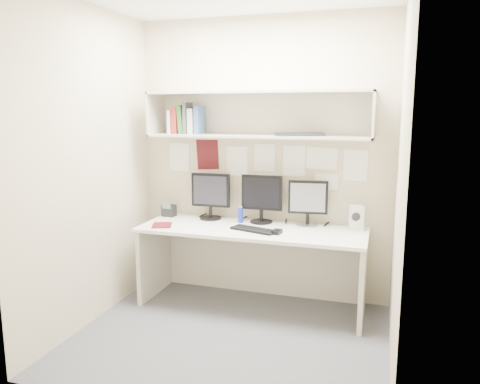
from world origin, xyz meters
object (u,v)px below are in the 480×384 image
(monitor_center, at_px, (262,197))
(speaker, at_px, (356,218))
(monitor_left, at_px, (211,194))
(desk_phone, at_px, (169,210))
(monitor_right, at_px, (308,201))
(desk, at_px, (252,267))
(maroon_notebook, at_px, (162,225))
(keyboard, at_px, (254,230))

(monitor_center, distance_m, speaker, 0.87)
(monitor_left, relative_size, desk_phone, 3.00)
(speaker, bearing_deg, monitor_center, 159.60)
(monitor_left, height_order, speaker, monitor_left)
(monitor_right, xyz_separation_m, desk_phone, (-1.36, -0.02, -0.17))
(monitor_left, height_order, desk_phone, monitor_left)
(speaker, bearing_deg, desk, 173.68)
(desk, relative_size, monitor_right, 4.87)
(monitor_right, relative_size, maroon_notebook, 2.00)
(monitor_left, distance_m, maroon_notebook, 0.56)
(monitor_left, bearing_deg, speaker, -2.83)
(speaker, relative_size, maroon_notebook, 1.05)
(monitor_right, xyz_separation_m, speaker, (0.43, -0.02, -0.12))
(maroon_notebook, bearing_deg, monitor_left, 29.26)
(desk, xyz_separation_m, monitor_center, (0.03, 0.22, 0.61))
(desk, distance_m, speaker, 1.02)
(monitor_right, bearing_deg, keyboard, -148.71)
(keyboard, xyz_separation_m, desk_phone, (-0.95, 0.30, 0.05))
(monitor_center, bearing_deg, keyboard, -87.80)
(monitor_right, height_order, maroon_notebook, monitor_right)
(monitor_left, relative_size, keyboard, 1.07)
(speaker, bearing_deg, keyboard, -179.28)
(maroon_notebook, distance_m, desk_phone, 0.39)
(maroon_notebook, bearing_deg, desk_phone, 84.88)
(monitor_center, relative_size, monitor_right, 1.07)
(speaker, relative_size, desk_phone, 1.48)
(monitor_left, distance_m, monitor_right, 0.93)
(desk, relative_size, speaker, 9.25)
(desk, distance_m, desk_phone, 1.02)
(monitor_center, bearing_deg, monitor_right, -0.56)
(desk, xyz_separation_m, monitor_left, (-0.48, 0.22, 0.60))
(monitor_center, bearing_deg, speaker, -2.20)
(monitor_left, height_order, monitor_center, monitor_center)
(desk_phone, bearing_deg, monitor_center, 5.88)
(desk, xyz_separation_m, monitor_right, (0.46, 0.22, 0.59))
(keyboard, bearing_deg, desk, 130.33)
(desk, xyz_separation_m, keyboard, (0.04, -0.10, 0.37))
(monitor_right, bearing_deg, maroon_notebook, -169.18)
(monitor_center, relative_size, desk_phone, 3.03)
(desk, bearing_deg, monitor_left, 155.22)
(monitor_right, bearing_deg, desk, -160.96)
(monitor_center, relative_size, speaker, 2.04)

